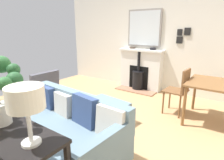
% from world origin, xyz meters
% --- Properties ---
extents(ground_plane, '(4.89, 5.36, 0.01)m').
position_xyz_m(ground_plane, '(0.00, 0.00, -0.00)').
color(ground_plane, tan).
extents(wall_left, '(0.12, 5.36, 2.67)m').
position_xyz_m(wall_left, '(-2.45, 0.00, 1.34)').
color(wall_left, silver).
rests_on(wall_left, ground).
extents(fireplace, '(0.59, 1.22, 1.08)m').
position_xyz_m(fireplace, '(-2.23, -0.15, 0.49)').
color(fireplace, '#93664C').
rests_on(fireplace, ground).
extents(mirror_over_mantel, '(0.04, 0.92, 0.94)m').
position_xyz_m(mirror_over_mantel, '(-2.36, -0.15, 1.61)').
color(mirror_over_mantel, gray).
extents(mantel_bowl_near, '(0.16, 0.16, 0.04)m').
position_xyz_m(mantel_bowl_near, '(-2.27, -0.43, 1.11)').
color(mantel_bowl_near, '#47382D').
rests_on(mantel_bowl_near, fireplace).
extents(mantel_bowl_far, '(0.15, 0.15, 0.06)m').
position_xyz_m(mantel_bowl_far, '(-2.27, 0.16, 1.12)').
color(mantel_bowl_far, black).
rests_on(mantel_bowl_far, fireplace).
extents(sofa, '(1.02, 1.83, 0.79)m').
position_xyz_m(sofa, '(0.81, 0.23, 0.34)').
color(sofa, '#B2B2B7').
rests_on(sofa, ground).
extents(ottoman, '(0.64, 0.80, 0.36)m').
position_xyz_m(ottoman, '(-0.19, 0.20, 0.23)').
color(ottoman, '#B2B2B7').
rests_on(ottoman, ground).
extents(armchair_accent, '(0.69, 0.61, 0.80)m').
position_xyz_m(armchair_accent, '(0.11, -1.19, 0.44)').
color(armchair_accent, brown).
rests_on(armchair_accent, ground).
extents(table_lamp_far_end, '(0.26, 0.26, 0.44)m').
position_xyz_m(table_lamp_far_end, '(1.57, 0.84, 1.13)').
color(table_lamp_far_end, white).
rests_on(table_lamp_far_end, console_table).
extents(dining_table, '(0.91, 0.87, 0.73)m').
position_xyz_m(dining_table, '(-1.22, 1.75, 0.63)').
color(dining_table, brown).
rests_on(dining_table, ground).
extents(dining_chair_near_fireplace, '(0.43, 0.43, 0.90)m').
position_xyz_m(dining_chair_near_fireplace, '(-1.22, 1.18, 0.53)').
color(dining_chair_near_fireplace, brown).
rests_on(dining_chair_near_fireplace, ground).
extents(photo_gallery_row, '(0.02, 0.30, 0.36)m').
position_xyz_m(photo_gallery_row, '(-2.37, 0.83, 1.47)').
color(photo_gallery_row, black).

